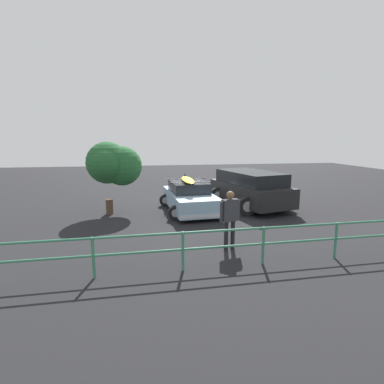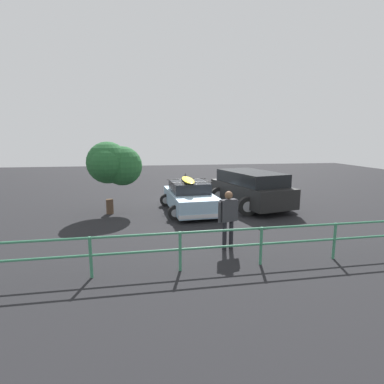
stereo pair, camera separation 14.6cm
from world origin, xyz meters
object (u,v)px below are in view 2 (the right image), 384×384
suv_car (250,189)px  person_bystander (228,215)px  sedan_car (190,197)px  bush_near_left (112,164)px

suv_car → person_bystander: 5.55m
sedan_car → bush_near_left: (3.21, -0.14, 1.46)m
person_bystander → bush_near_left: bearing=-53.0°
sedan_car → suv_car: bearing=-173.7°
suv_car → bush_near_left: 6.18m
suv_car → sedan_car: bearing=6.3°
sedan_car → bush_near_left: 3.53m
sedan_car → person_bystander: bearing=94.9°
person_bystander → bush_near_left: size_ratio=0.56×
bush_near_left → person_bystander: bearing=127.0°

